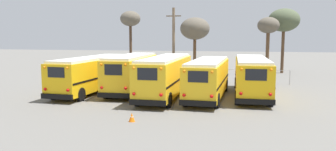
{
  "coord_description": "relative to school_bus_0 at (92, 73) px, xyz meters",
  "views": [
    {
      "loc": [
        5.5,
        -26.31,
        4.78
      ],
      "look_at": [
        0.0,
        -0.22,
        1.59
      ],
      "focal_mm": 35.0,
      "sensor_mm": 36.0,
      "label": 1
    }
  ],
  "objects": [
    {
      "name": "school_bus_1",
      "position": [
        3.35,
        0.65,
        0.07
      ],
      "size": [
        2.75,
        9.42,
        3.18
      ],
      "color": "yellow",
      "rests_on": "ground"
    },
    {
      "name": "school_bus_2",
      "position": [
        6.7,
        -0.89,
        0.09
      ],
      "size": [
        2.62,
        10.71,
        3.18
      ],
      "color": "yellow",
      "rests_on": "ground"
    },
    {
      "name": "bare_tree_1",
      "position": [
        15.88,
        15.97,
        4.26
      ],
      "size": [
        2.63,
        2.63,
        7.13
      ],
      "color": "brown",
      "rests_on": "ground"
    },
    {
      "name": "utility_pole",
      "position": [
        4.67,
        12.84,
        2.56
      ],
      "size": [
        1.8,
        0.33,
        8.19
      ],
      "color": "#75604C",
      "rests_on": "ground"
    },
    {
      "name": "school_bus_0",
      "position": [
        0.0,
        0.0,
        0.0
      ],
      "size": [
        2.98,
        10.94,
        3.02
      ],
      "color": "yellow",
      "rests_on": "ground"
    },
    {
      "name": "school_bus_4",
      "position": [
        13.4,
        0.88,
        0.02
      ],
      "size": [
        2.69,
        10.51,
        3.06
      ],
      "color": "yellow",
      "rests_on": "ground"
    },
    {
      "name": "school_bus_3",
      "position": [
        10.05,
        -0.83,
        -0.02
      ],
      "size": [
        2.87,
        9.83,
        2.99
      ],
      "color": "yellow",
      "rests_on": "ground"
    },
    {
      "name": "traffic_cone",
      "position": [
        6.49,
        -8.9,
        -1.4
      ],
      "size": [
        0.36,
        0.36,
        0.51
      ],
      "color": "orange",
      "rests_on": "ground"
    },
    {
      "name": "bare_tree_2",
      "position": [
        -2.3,
        17.47,
        5.34
      ],
      "size": [
        2.78,
        2.78,
        8.25
      ],
      "color": "#473323",
      "rests_on": "ground"
    },
    {
      "name": "fence_line",
      "position": [
        6.7,
        7.88,
        -0.67
      ],
      "size": [
        21.46,
        0.06,
        1.42
      ],
      "color": "#939399",
      "rests_on": "ground"
    },
    {
      "name": "bare_tree_0",
      "position": [
        7.12,
        13.8,
        4.01
      ],
      "size": [
        3.58,
        3.58,
        7.07
      ],
      "color": "brown",
      "rests_on": "ground"
    },
    {
      "name": "ground_plane",
      "position": [
        6.7,
        0.2,
        -1.65
      ],
      "size": [
        160.0,
        160.0,
        0.0
      ],
      "primitive_type": "plane",
      "color": "#66635E"
    },
    {
      "name": "bare_tree_3",
      "position": [
        18.03,
        18.83,
        5.14
      ],
      "size": [
        3.97,
        3.97,
        8.36
      ],
      "color": "brown",
      "rests_on": "ground"
    }
  ]
}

